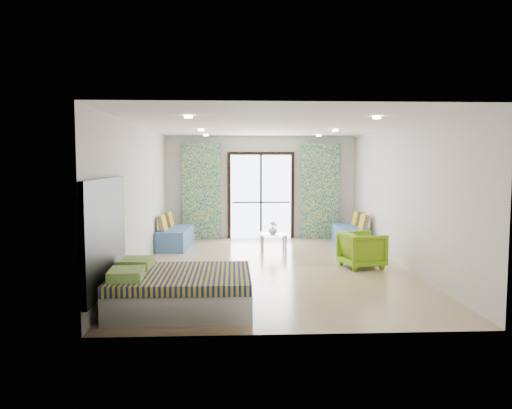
{
  "coord_description": "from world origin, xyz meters",
  "views": [
    {
      "loc": [
        -0.76,
        -9.42,
        2.02
      ],
      "look_at": [
        -0.28,
        0.71,
        1.15
      ],
      "focal_mm": 35.0,
      "sensor_mm": 36.0,
      "label": 1
    }
  ],
  "objects_px": {
    "daybed_left": "(175,237)",
    "coffee_table": "(273,236)",
    "armchair": "(362,248)",
    "bed": "(180,290)",
    "daybed_right": "(351,235)"
  },
  "relations": [
    {
      "from": "daybed_left",
      "to": "daybed_right",
      "type": "height_order",
      "value": "daybed_left"
    },
    {
      "from": "bed",
      "to": "armchair",
      "type": "height_order",
      "value": "armchair"
    },
    {
      "from": "daybed_left",
      "to": "armchair",
      "type": "relative_size",
      "value": 2.25
    },
    {
      "from": "daybed_left",
      "to": "coffee_table",
      "type": "height_order",
      "value": "daybed_left"
    },
    {
      "from": "bed",
      "to": "daybed_left",
      "type": "relative_size",
      "value": 1.11
    },
    {
      "from": "daybed_left",
      "to": "daybed_right",
      "type": "distance_m",
      "value": 4.23
    },
    {
      "from": "daybed_right",
      "to": "armchair",
      "type": "relative_size",
      "value": 2.19
    },
    {
      "from": "daybed_left",
      "to": "coffee_table",
      "type": "relative_size",
      "value": 2.48
    },
    {
      "from": "bed",
      "to": "daybed_left",
      "type": "xyz_separation_m",
      "value": [
        -0.64,
        5.02,
        -0.02
      ]
    },
    {
      "from": "daybed_right",
      "to": "coffee_table",
      "type": "xyz_separation_m",
      "value": [
        -1.94,
        -0.62,
        0.1
      ]
    },
    {
      "from": "coffee_table",
      "to": "armchair",
      "type": "distance_m",
      "value": 2.44
    },
    {
      "from": "coffee_table",
      "to": "bed",
      "type": "bearing_deg",
      "value": -110.18
    },
    {
      "from": "daybed_left",
      "to": "daybed_right",
      "type": "xyz_separation_m",
      "value": [
        4.23,
        0.09,
        -0.0
      ]
    },
    {
      "from": "coffee_table",
      "to": "daybed_left",
      "type": "bearing_deg",
      "value": 166.81
    },
    {
      "from": "daybed_right",
      "to": "coffee_table",
      "type": "height_order",
      "value": "daybed_right"
    }
  ]
}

